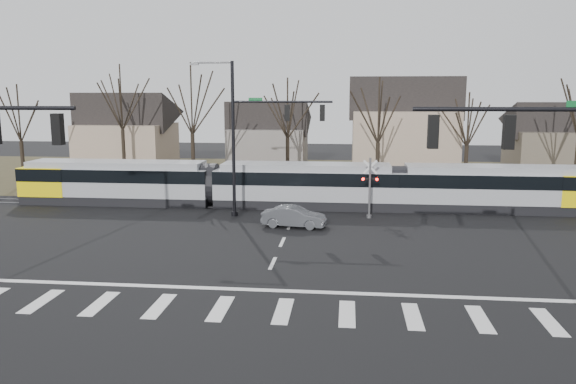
# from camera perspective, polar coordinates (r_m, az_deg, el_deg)

# --- Properties ---
(ground) EXTENTS (140.00, 140.00, 0.00)m
(ground) POSITION_cam_1_polar(r_m,az_deg,el_deg) (25.46, -2.17, -8.56)
(ground) COLOR black
(grass_verge) EXTENTS (140.00, 28.00, 0.01)m
(grass_verge) POSITION_cam_1_polar(r_m,az_deg,el_deg) (56.59, 2.47, 1.66)
(grass_verge) COLOR #38331E
(grass_verge) RESTS_ON ground
(crosswalk) EXTENTS (27.00, 2.60, 0.01)m
(crosswalk) POSITION_cam_1_polar(r_m,az_deg,el_deg) (21.75, -3.71, -11.84)
(crosswalk) COLOR silver
(crosswalk) RESTS_ON ground
(stop_line) EXTENTS (28.00, 0.35, 0.01)m
(stop_line) POSITION_cam_1_polar(r_m,az_deg,el_deg) (23.78, -2.80, -9.91)
(stop_line) COLOR silver
(stop_line) RESTS_ON ground
(lane_dashes) EXTENTS (0.18, 30.00, 0.01)m
(lane_dashes) POSITION_cam_1_polar(r_m,az_deg,el_deg) (40.86, 1.04, -1.51)
(lane_dashes) COLOR silver
(lane_dashes) RESTS_ON ground
(rail_pair) EXTENTS (90.00, 1.52, 0.06)m
(rail_pair) POSITION_cam_1_polar(r_m,az_deg,el_deg) (40.66, 1.02, -1.53)
(rail_pair) COLOR #59595E
(rail_pair) RESTS_ON ground
(tram) EXTENTS (41.91, 3.11, 3.18)m
(tram) POSITION_cam_1_polar(r_m,az_deg,el_deg) (40.52, 1.55, 0.88)
(tram) COLOR gray
(tram) RESTS_ON ground
(sedan) EXTENTS (2.33, 4.26, 1.29)m
(sedan) POSITION_cam_1_polar(r_m,az_deg,el_deg) (34.51, 0.60, -2.53)
(sedan) COLOR #45474C
(sedan) RESTS_ON ground
(signal_pole_near_right) EXTENTS (6.72, 0.44, 8.00)m
(signal_pole_near_right) POSITION_cam_1_polar(r_m,az_deg,el_deg) (19.30, 26.02, 0.29)
(signal_pole_near_right) COLOR black
(signal_pole_near_right) RESTS_ON ground
(signal_pole_far) EXTENTS (9.28, 0.44, 10.20)m
(signal_pole_far) POSITION_cam_1_polar(r_m,az_deg,el_deg) (36.96, -3.16, 6.19)
(signal_pole_far) COLOR black
(signal_pole_far) RESTS_ON ground
(rail_crossing_signal) EXTENTS (1.08, 0.36, 4.00)m
(rail_crossing_signal) POSITION_cam_1_polar(r_m,az_deg,el_deg) (37.24, 8.30, 0.22)
(rail_crossing_signal) COLOR #59595B
(rail_crossing_signal) RESTS_ON ground
(tree_row) EXTENTS (59.20, 7.20, 10.00)m
(tree_row) POSITION_cam_1_polar(r_m,az_deg,el_deg) (50.02, 4.37, 6.32)
(tree_row) COLOR black
(tree_row) RESTS_ON ground
(house_a) EXTENTS (9.72, 8.64, 8.60)m
(house_a) POSITION_cam_1_polar(r_m,az_deg,el_deg) (62.60, -16.08, 6.17)
(house_a) COLOR gray
(house_a) RESTS_ON ground
(house_b) EXTENTS (8.64, 7.56, 7.65)m
(house_b) POSITION_cam_1_polar(r_m,az_deg,el_deg) (60.64, -2.00, 5.97)
(house_b) COLOR slate
(house_b) RESTS_ON ground
(house_c) EXTENTS (10.80, 8.64, 10.10)m
(house_c) POSITION_cam_1_polar(r_m,az_deg,el_deg) (57.24, 11.67, 6.82)
(house_c) COLOR gray
(house_c) RESTS_ON ground
(house_d) EXTENTS (8.64, 7.56, 7.65)m
(house_d) POSITION_cam_1_polar(r_m,az_deg,el_deg) (62.50, 25.32, 5.16)
(house_d) COLOR brown
(house_d) RESTS_ON ground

